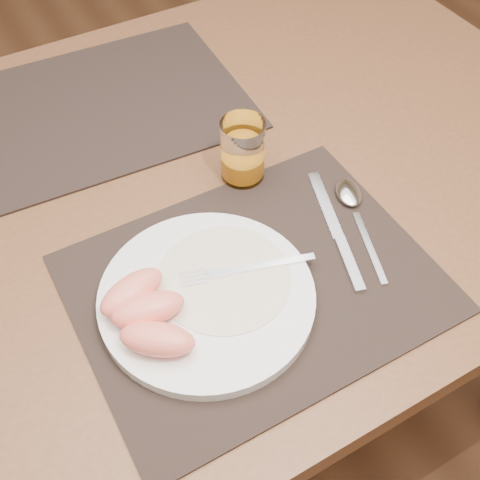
% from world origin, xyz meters
% --- Properties ---
extents(ground, '(5.00, 5.00, 0.00)m').
position_xyz_m(ground, '(0.00, 0.00, 0.00)').
color(ground, '#55321D').
rests_on(ground, ground).
extents(table, '(1.40, 0.90, 0.75)m').
position_xyz_m(table, '(0.00, 0.00, 0.67)').
color(table, brown).
rests_on(table, ground).
extents(placemat_near, '(0.45, 0.35, 0.00)m').
position_xyz_m(placemat_near, '(0.02, -0.22, 0.75)').
color(placemat_near, black).
rests_on(placemat_near, table).
extents(placemat_far, '(0.47, 0.38, 0.00)m').
position_xyz_m(placemat_far, '(-0.01, 0.22, 0.75)').
color(placemat_far, black).
rests_on(placemat_far, table).
extents(plate, '(0.27, 0.27, 0.02)m').
position_xyz_m(plate, '(-0.05, -0.21, 0.76)').
color(plate, white).
rests_on(plate, placemat_near).
extents(plate_dressing, '(0.17, 0.17, 0.00)m').
position_xyz_m(plate_dressing, '(-0.02, -0.20, 0.77)').
color(plate_dressing, white).
rests_on(plate_dressing, plate).
extents(fork, '(0.17, 0.07, 0.00)m').
position_xyz_m(fork, '(-0.00, -0.20, 0.77)').
color(fork, silver).
rests_on(fork, plate).
extents(knife, '(0.08, 0.21, 0.01)m').
position_xyz_m(knife, '(0.15, -0.21, 0.76)').
color(knife, silver).
rests_on(knife, placemat_near).
extents(spoon, '(0.08, 0.19, 0.01)m').
position_xyz_m(spoon, '(0.21, -0.17, 0.76)').
color(spoon, silver).
rests_on(spoon, placemat_near).
extents(juice_glass, '(0.06, 0.06, 0.10)m').
position_xyz_m(juice_glass, '(0.10, -0.04, 0.80)').
color(juice_glass, white).
rests_on(juice_glass, placemat_near).
extents(grapefruit_wedges, '(0.10, 0.15, 0.04)m').
position_xyz_m(grapefruit_wedges, '(-0.13, -0.22, 0.79)').
color(grapefruit_wedges, '#FF8068').
rests_on(grapefruit_wedges, plate).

